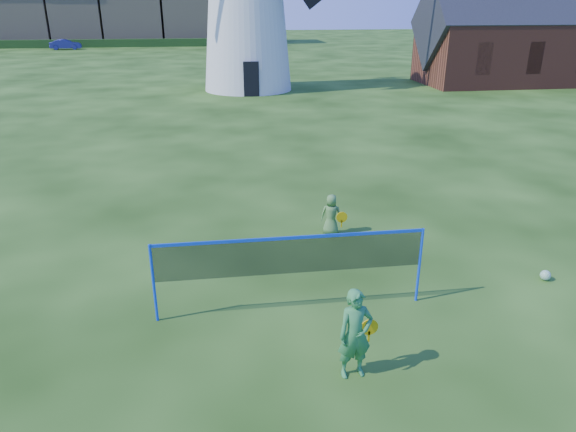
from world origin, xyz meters
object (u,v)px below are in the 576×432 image
(player_girl, at_px, (355,334))
(car_right, at_px, (66,44))
(badminton_net, at_px, (291,257))
(player_boy, at_px, (331,215))
(chapel, at_px, (513,39))
(play_ball, at_px, (545,275))

(player_girl, relative_size, car_right, 0.40)
(player_girl, bearing_deg, car_right, 100.08)
(badminton_net, relative_size, player_boy, 4.79)
(chapel, height_order, badminton_net, chapel)
(badminton_net, distance_m, play_ball, 5.62)
(badminton_net, relative_size, play_ball, 22.95)
(player_boy, bearing_deg, car_right, -53.97)
(play_ball, bearing_deg, car_right, 111.38)
(badminton_net, bearing_deg, chapel, 54.35)
(player_girl, height_order, play_ball, player_girl)
(chapel, distance_m, badminton_net, 34.43)
(badminton_net, relative_size, car_right, 1.36)
(chapel, relative_size, play_ball, 59.12)
(badminton_net, distance_m, car_right, 66.37)
(badminton_net, height_order, car_right, badminton_net)
(chapel, relative_size, badminton_net, 2.58)
(play_ball, bearing_deg, chapel, 62.19)
(player_boy, height_order, car_right, car_right)
(player_boy, distance_m, car_right, 63.62)
(chapel, bearing_deg, player_boy, -127.01)
(player_girl, height_order, car_right, player_girl)
(chapel, distance_m, car_right, 53.03)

